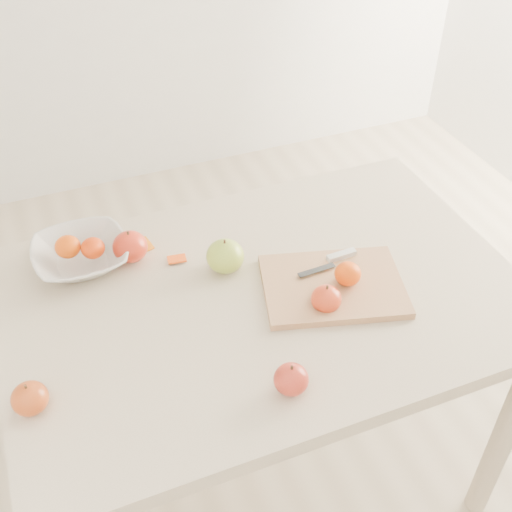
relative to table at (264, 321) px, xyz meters
name	(u,v)px	position (x,y,z in m)	size (l,w,h in m)	color
ground	(262,468)	(0.00, 0.00, -0.65)	(3.50, 3.50, 0.00)	#C6B293
table	(264,321)	(0.00, 0.00, 0.00)	(1.20, 0.80, 0.75)	beige
cutting_board	(333,286)	(0.15, -0.05, 0.11)	(0.32, 0.24, 0.02)	tan
board_tangerine	(348,274)	(0.18, -0.06, 0.14)	(0.06, 0.06, 0.05)	#E43B08
fruit_bowl	(81,255)	(-0.37, 0.26, 0.13)	(0.23, 0.23, 0.06)	silver
bowl_tangerine_near	(68,247)	(-0.40, 0.27, 0.15)	(0.06, 0.06, 0.05)	#E14E07
bowl_tangerine_far	(93,248)	(-0.34, 0.24, 0.15)	(0.06, 0.06, 0.05)	red
orange_peel_a	(140,248)	(-0.23, 0.26, 0.10)	(0.06, 0.04, 0.00)	orange
orange_peel_b	(177,260)	(-0.16, 0.18, 0.10)	(0.04, 0.04, 0.00)	#E64E10
paring_knife	(337,258)	(0.20, 0.02, 0.12)	(0.17, 0.05, 0.01)	white
apple_green	(225,256)	(-0.06, 0.11, 0.14)	(0.09, 0.09, 0.08)	#6FA227
apple_red_c	(291,379)	(-0.06, -0.28, 0.13)	(0.07, 0.07, 0.06)	maroon
apple_red_a	(130,247)	(-0.26, 0.23, 0.14)	(0.09, 0.09, 0.08)	maroon
apple_red_d	(30,398)	(-0.54, -0.14, 0.13)	(0.07, 0.07, 0.06)	maroon
apple_red_e	(326,299)	(0.11, -0.10, 0.13)	(0.07, 0.07, 0.06)	#A01117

